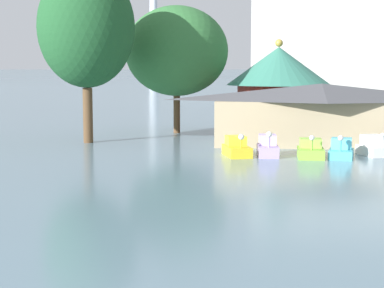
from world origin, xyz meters
TOP-DOWN VIEW (x-y plane):
  - pedal_boat_yellow at (3.39, 38.43)m, footprint 2.20×3.24m
  - pedal_boat_lavender at (5.50, 38.62)m, footprint 1.48×2.86m
  - pedal_boat_lime at (8.35, 38.12)m, footprint 1.77×2.85m
  - pedal_boat_cyan at (10.37, 38.07)m, footprint 1.97×2.68m
  - pedal_boat_white at (12.79, 39.69)m, footprint 2.28×2.93m
  - boathouse at (9.74, 45.22)m, footprint 17.56×6.08m
  - green_roof_pavilion at (6.74, 54.08)m, footprint 9.46×9.46m
  - shoreline_tree_tall_left at (-8.66, 45.11)m, footprint 7.65×7.65m
  - shoreline_tree_mid at (-2.47, 53.28)m, footprint 9.32×9.32m
  - background_building_block at (17.29, 108.74)m, footprint 27.11×13.45m

SIDE VIEW (x-z plane):
  - pedal_boat_lime at x=8.35m, z-range -0.32..1.32m
  - pedal_boat_cyan at x=10.37m, z-range -0.29..1.35m
  - pedal_boat_yellow at x=3.39m, z-range -0.28..1.36m
  - pedal_boat_white at x=12.79m, z-range -0.29..1.38m
  - pedal_boat_lavender at x=5.50m, z-range -0.32..1.49m
  - boathouse at x=9.74m, z-range 0.11..4.87m
  - green_roof_pavilion at x=6.74m, z-range 0.12..8.63m
  - shoreline_tree_mid at x=-2.47m, z-range 1.68..13.20m
  - shoreline_tree_tall_left at x=-8.66m, z-range 2.16..16.05m
  - background_building_block at x=17.29m, z-range 0.02..22.31m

